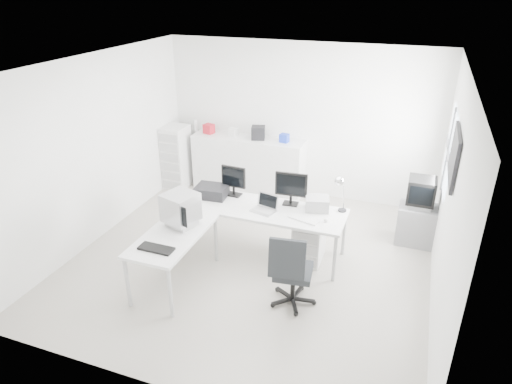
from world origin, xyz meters
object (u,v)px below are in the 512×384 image
(drawer_pedestal, at_px, (309,241))
(inkjet_printer, at_px, (212,191))
(crt_tv, at_px, (421,193))
(sideboard, at_px, (248,164))
(crt_monitor, at_px, (181,209))
(side_desk, at_px, (175,258))
(laptop, at_px, (263,204))
(lcd_monitor_small, at_px, (234,181))
(office_chair, at_px, (294,268))
(laser_printer, at_px, (317,204))
(main_desk, at_px, (262,230))
(lcd_monitor_large, at_px, (291,189))
(tv_cabinet, at_px, (416,224))
(filing_cabinet, at_px, (177,157))

(drawer_pedestal, height_order, inkjet_printer, inkjet_printer)
(crt_tv, height_order, sideboard, same)
(crt_monitor, height_order, sideboard, crt_monitor)
(side_desk, height_order, laptop, laptop)
(lcd_monitor_small, bearing_deg, crt_tv, 21.25)
(lcd_monitor_small, distance_m, office_chair, 1.85)
(laptop, distance_m, laser_printer, 0.77)
(main_desk, relative_size, office_chair, 2.32)
(sideboard, bearing_deg, laser_printer, -45.84)
(lcd_monitor_large, bearing_deg, tv_cabinet, 21.34)
(crt_tv, bearing_deg, office_chair, -123.64)
(inkjet_printer, relative_size, laser_printer, 1.42)
(office_chair, height_order, tv_cabinet, office_chair)
(crt_tv, bearing_deg, main_desk, -152.70)
(crt_monitor, bearing_deg, laser_printer, 50.90)
(laptop, relative_size, office_chair, 0.37)
(crt_monitor, bearing_deg, lcd_monitor_small, 91.87)
(drawer_pedestal, bearing_deg, crt_tv, 36.27)
(crt_monitor, relative_size, filing_cabinet, 0.39)
(inkjet_printer, bearing_deg, crt_monitor, -94.81)
(laser_printer, height_order, filing_cabinet, filing_cabinet)
(office_chair, bearing_deg, inkjet_printer, 138.75)
(lcd_monitor_small, relative_size, crt_monitor, 1.02)
(drawer_pedestal, bearing_deg, laptop, -167.01)
(lcd_monitor_large, bearing_deg, filing_cabinet, 147.52)
(main_desk, relative_size, crt_monitor, 5.08)
(crt_monitor, bearing_deg, office_chair, 12.74)
(side_desk, distance_m, lcd_monitor_small, 1.51)
(drawer_pedestal, bearing_deg, lcd_monitor_small, 170.91)
(drawer_pedestal, height_order, crt_tv, crt_tv)
(lcd_monitor_small, relative_size, office_chair, 0.47)
(lcd_monitor_large, relative_size, laser_printer, 1.48)
(laser_printer, relative_size, tv_cabinet, 0.54)
(drawer_pedestal, distance_m, laptop, 0.88)
(main_desk, bearing_deg, lcd_monitor_small, 155.56)
(laptop, bearing_deg, drawer_pedestal, 27.44)
(inkjet_printer, xyz_separation_m, laptop, (0.90, -0.20, 0.04))
(crt_tv, xyz_separation_m, filing_cabinet, (-4.50, 0.61, -0.23))
(inkjet_printer, distance_m, laser_printer, 1.60)
(drawer_pedestal, xyz_separation_m, crt_monitor, (-1.55, -0.90, 0.69))
(tv_cabinet, height_order, crt_tv, crt_tv)
(crt_monitor, bearing_deg, drawer_pedestal, 47.26)
(side_desk, height_order, drawer_pedestal, side_desk)
(lcd_monitor_small, bearing_deg, tv_cabinet, 21.25)
(lcd_monitor_large, distance_m, crt_tv, 1.98)
(office_chair, bearing_deg, lcd_monitor_small, 129.35)
(side_desk, bearing_deg, lcd_monitor_small, 77.47)
(laser_printer, bearing_deg, crt_tv, 18.16)
(laptop, bearing_deg, office_chair, -36.75)
(laptop, bearing_deg, crt_monitor, -125.75)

